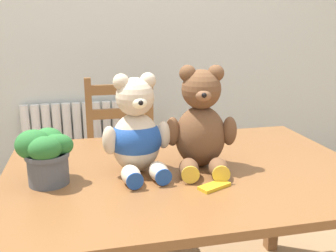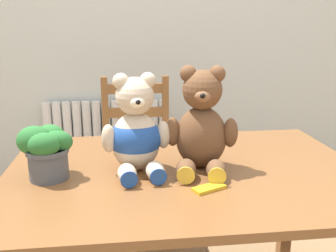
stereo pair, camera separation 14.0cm
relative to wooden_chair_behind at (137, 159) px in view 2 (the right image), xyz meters
The scene contains 8 objects.
wall_back 1.01m from the wooden_chair_behind, 73.69° to the left, with size 8.00×0.04×2.60m, color silver.
radiator 0.53m from the wooden_chair_behind, 113.12° to the left, with size 0.89×0.10×0.73m.
dining_table 0.86m from the wooden_chair_behind, 79.20° to the right, with size 1.37×0.96×0.72m.
wooden_chair_behind is the anchor object (origin of this frame).
teddy_bear_left 0.92m from the wooden_chair_behind, 92.13° to the right, with size 0.26×0.28×0.37m.
teddy_bear_right 0.96m from the wooden_chair_behind, 75.41° to the right, with size 0.28×0.30×0.39m.
potted_plant 1.00m from the wooden_chair_behind, 112.15° to the right, with size 0.19×0.18×0.20m.
chocolate_bar 1.08m from the wooden_chair_behind, 78.81° to the right, with size 0.11×0.05×0.01m, color gold.
Camera 2 is at (-0.23, -0.85, 1.26)m, focal length 40.00 mm.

